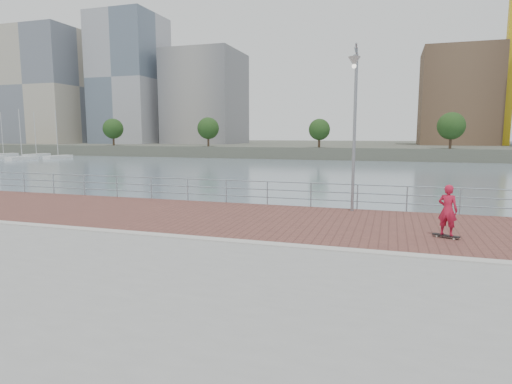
% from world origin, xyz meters
% --- Properties ---
extents(water, '(400.00, 400.00, 0.00)m').
position_xyz_m(water, '(0.00, 0.00, -2.00)').
color(water, slate).
rests_on(water, ground).
extents(seawall, '(40.00, 24.00, 2.00)m').
position_xyz_m(seawall, '(0.00, -5.00, -1.00)').
color(seawall, gray).
rests_on(seawall, ground).
extents(brick_lane, '(40.00, 6.80, 0.02)m').
position_xyz_m(brick_lane, '(0.00, 3.60, 0.01)').
color(brick_lane, brown).
rests_on(brick_lane, seawall).
extents(curb, '(40.00, 0.40, 0.06)m').
position_xyz_m(curb, '(0.00, 0.00, 0.03)').
color(curb, '#B7B5AD').
rests_on(curb, seawall).
extents(far_shore, '(320.00, 95.00, 2.50)m').
position_xyz_m(far_shore, '(0.00, 122.50, -0.75)').
color(far_shore, '#4C5142').
rests_on(far_shore, ground).
extents(guardrail, '(39.06, 0.06, 1.13)m').
position_xyz_m(guardrail, '(0.00, 7.00, 0.69)').
color(guardrail, '#8C9EA8').
rests_on(guardrail, brick_lane).
extents(street_lamp, '(0.48, 1.40, 6.59)m').
position_xyz_m(street_lamp, '(2.91, 6.02, 4.68)').
color(street_lamp, gray).
rests_on(street_lamp, brick_lane).
extents(skateboard, '(0.83, 0.53, 0.09)m').
position_xyz_m(skateboard, '(6.19, 2.47, 0.09)').
color(skateboard, black).
rests_on(skateboard, brick_lane).
extents(skateboarder, '(0.70, 0.60, 1.63)m').
position_xyz_m(skateboarder, '(6.19, 2.47, 0.92)').
color(skateboarder, '#B91835').
rests_on(skateboarder, skateboard).
extents(tower_crane, '(47.00, 2.00, 50.70)m').
position_xyz_m(tower_crane, '(27.36, 104.00, 33.50)').
color(tower_crane, gold).
rests_on(tower_crane, far_shore).
extents(shoreline_trees, '(169.43, 5.15, 6.87)m').
position_xyz_m(shoreline_trees, '(11.44, 77.00, 4.37)').
color(shoreline_trees, '#473323').
rests_on(shoreline_trees, far_shore).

